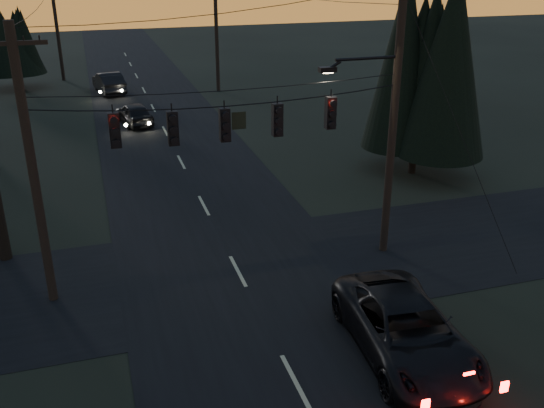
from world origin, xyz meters
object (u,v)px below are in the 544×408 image
object	(u,v)px
utility_pole_far_l	(64,80)
suv_near	(406,331)
utility_pole_far_r	(218,91)
sedan_oncoming_a	(134,114)
sedan_oncoming_b	(109,83)
evergreen_right	(421,71)
utility_pole_right	(383,250)
utility_pole_left	(54,299)

from	to	relation	value
utility_pole_far_l	suv_near	size ratio (longest dim) A/B	1.42
utility_pole_far_r	sedan_oncoming_a	xyz separation A→B (m)	(-7.09, -7.85, 0.69)
utility_pole_far_r	sedan_oncoming_a	size ratio (longest dim) A/B	2.11
sedan_oncoming_b	evergreen_right	bearing A→B (deg)	110.42
utility_pole_right	utility_pole_left	xyz separation A→B (m)	(-11.50, 0.00, 0.00)
utility_pole_left	utility_pole_far_r	bearing A→B (deg)	67.67
utility_pole_right	utility_pole_far_r	world-z (taller)	utility_pole_right
utility_pole_far_l	suv_near	distance (m)	42.81
utility_pole_right	suv_near	world-z (taller)	utility_pole_right
utility_pole_right	utility_pole_far_l	world-z (taller)	utility_pole_right
utility_pole_right	utility_pole_left	distance (m)	11.50
suv_near	sedan_oncoming_b	distance (m)	36.21
utility_pole_right	utility_pole_far_r	distance (m)	28.00
suv_near	sedan_oncoming_b	world-z (taller)	suv_near
utility_pole_left	sedan_oncoming_b	size ratio (longest dim) A/B	1.80
utility_pole_left	evergreen_right	bearing A→B (deg)	23.18
utility_pole_far_l	sedan_oncoming_a	world-z (taller)	utility_pole_far_l
utility_pole_right	utility_pole_left	bearing A→B (deg)	180.00
utility_pole_far_l	suv_near	world-z (taller)	utility_pole_far_l
utility_pole_left	suv_near	bearing A→B (deg)	-32.25
utility_pole_far_r	evergreen_right	world-z (taller)	evergreen_right
utility_pole_right	suv_near	distance (m)	6.29
sedan_oncoming_a	sedan_oncoming_b	size ratio (longest dim) A/B	0.85
sedan_oncoming_a	utility_pole_far_l	bearing A→B (deg)	-85.29
utility_pole_right	sedan_oncoming_b	bearing A→B (deg)	105.11
suv_near	sedan_oncoming_a	bearing A→B (deg)	104.32
utility_pole_far_l	sedan_oncoming_b	world-z (taller)	utility_pole_far_l
utility_pole_left	evergreen_right	distance (m)	18.79
evergreen_right	sedan_oncoming_a	world-z (taller)	evergreen_right
utility_pole_right	utility_pole_far_r	bearing A→B (deg)	90.00
utility_pole_far_r	sedan_oncoming_a	bearing A→B (deg)	-132.09
utility_pole_right	utility_pole_far_l	size ratio (longest dim) A/B	1.25
utility_pole_far_l	evergreen_right	size ratio (longest dim) A/B	0.91
evergreen_right	sedan_oncoming_b	world-z (taller)	evergreen_right
utility_pole_far_l	utility_pole_far_r	bearing A→B (deg)	-34.82
utility_pole_far_l	evergreen_right	xyz separation A→B (m)	(16.65, -28.87, 5.00)
utility_pole_far_r	utility_pole_far_l	size ratio (longest dim) A/B	1.06
utility_pole_far_r	sedan_oncoming_b	size ratio (longest dim) A/B	1.80
utility_pole_left	suv_near	distance (m)	10.91
utility_pole_right	suv_near	size ratio (longest dim) A/B	1.78
utility_pole_right	suv_near	xyz separation A→B (m)	(-2.30, -5.80, 0.78)
utility_pole_left	utility_pole_far_l	xyz separation A→B (m)	(0.00, 36.00, 0.00)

